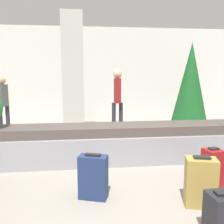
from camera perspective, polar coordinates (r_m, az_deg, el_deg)
name	(u,v)px	position (r m, az deg, el deg)	size (l,w,h in m)	color
ground_plane	(123,193)	(3.68, 2.58, -18.11)	(18.00, 18.00, 0.00)	gray
back_wall	(98,75)	(8.71, -3.18, 8.46)	(18.00, 0.06, 3.20)	silver
carousel	(112,144)	(4.81, 0.00, -7.24)	(8.53, 0.79, 0.70)	gray
pillar	(73,76)	(6.69, -8.87, 8.22)	(0.55, 0.55, 3.20)	beige
suitcase_0	(93,177)	(3.45, -4.31, -14.57)	(0.42, 0.30, 0.62)	navy
suitcase_1	(212,168)	(4.01, 21.95, -11.87)	(0.28, 0.28, 0.61)	maroon
suitcase_3	(221,216)	(2.97, 23.56, -20.87)	(0.27, 0.29, 0.49)	#232328
suitcase_4	(201,182)	(3.45, 19.59, -14.84)	(0.43, 0.33, 0.65)	#A3843D
traveler_0	(117,95)	(6.88, 1.24, 3.95)	(0.31, 0.33, 1.78)	#282833
traveler_1	(3,100)	(7.59, -23.68, 2.59)	(0.35, 0.36, 1.58)	#282833
decorated_tree	(190,84)	(7.67, 17.50, 6.16)	(1.06, 1.06, 2.53)	#4C331E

